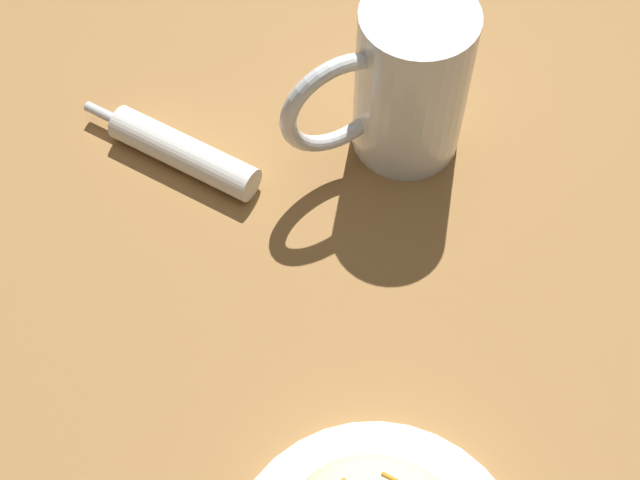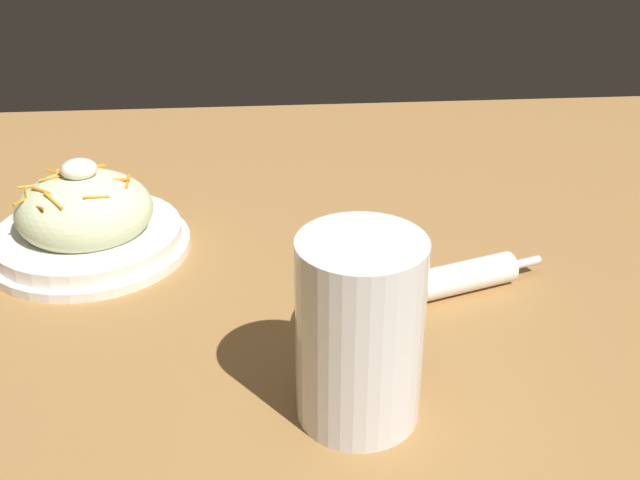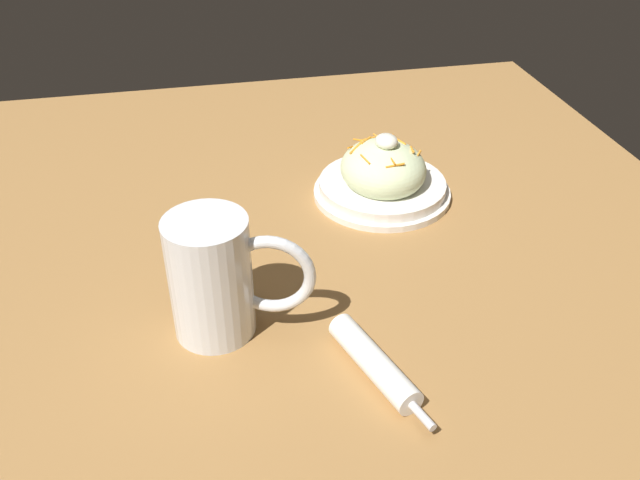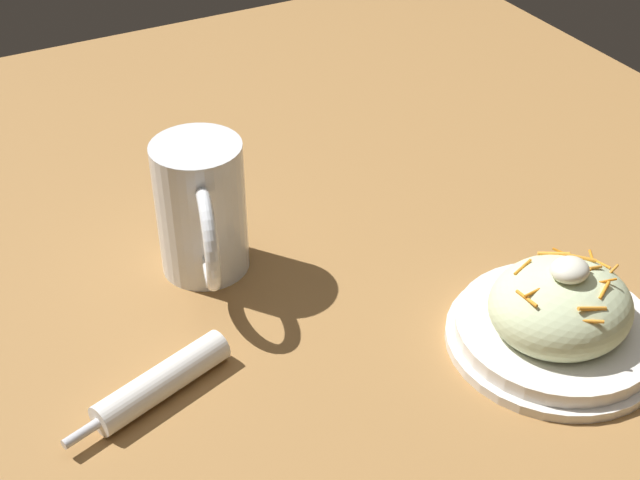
# 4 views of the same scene
# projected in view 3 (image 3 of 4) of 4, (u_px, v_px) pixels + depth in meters

# --- Properties ---
(ground_plane) EXTENTS (1.43, 1.43, 0.00)m
(ground_plane) POSITION_uv_depth(u_px,v_px,m) (247.00, 286.00, 0.89)
(ground_plane) COLOR #9E703D
(salad_plate) EXTENTS (0.22, 0.22, 0.11)m
(salad_plate) POSITION_uv_depth(u_px,v_px,m) (383.00, 177.00, 1.06)
(salad_plate) COLOR white
(salad_plate) RESTS_ON ground_plane
(beer_mug) EXTENTS (0.10, 0.17, 0.15)m
(beer_mug) POSITION_uv_depth(u_px,v_px,m) (215.00, 282.00, 0.78)
(beer_mug) COLOR white
(beer_mug) RESTS_ON ground_plane
(napkin_roll) EXTENTS (0.18, 0.08, 0.03)m
(napkin_roll) POSITION_uv_depth(u_px,v_px,m) (375.00, 363.00, 0.75)
(napkin_roll) COLOR white
(napkin_roll) RESTS_ON ground_plane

